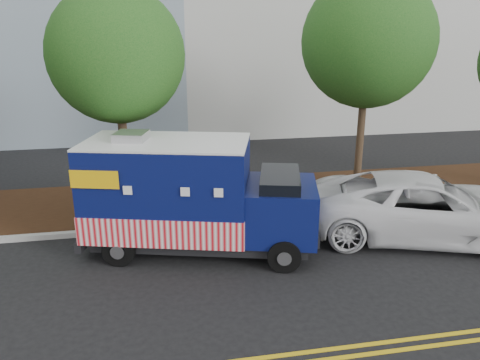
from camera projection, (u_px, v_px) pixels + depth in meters
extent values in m
plane|color=black|center=(148.00, 253.00, 12.02)|extent=(120.00, 120.00, 0.00)
cube|color=#9E9E99|center=(148.00, 229.00, 13.31)|extent=(120.00, 0.18, 0.15)
cube|color=black|center=(148.00, 203.00, 15.27)|extent=(120.00, 4.00, 0.15)
cylinder|color=#38281C|center=(125.00, 154.00, 14.01)|extent=(0.26, 0.26, 3.84)
sphere|color=#154C18|center=(117.00, 55.00, 13.12)|extent=(3.84, 3.84, 3.84)
cylinder|color=#38281C|center=(360.00, 134.00, 16.32)|extent=(0.26, 0.26, 4.01)
sphere|color=#154C18|center=(368.00, 41.00, 15.36)|extent=(4.38, 4.38, 4.38)
cube|color=black|center=(203.00, 236.00, 12.10)|extent=(5.61, 3.13, 0.27)
cube|color=#0A124C|center=(168.00, 187.00, 11.76)|extent=(4.42, 3.15, 2.28)
cube|color=red|center=(170.00, 217.00, 12.01)|extent=(4.47, 3.22, 0.71)
cube|color=white|center=(166.00, 142.00, 11.40)|extent=(4.42, 3.15, 0.06)
cube|color=#B7B7BA|center=(131.00, 136.00, 11.42)|extent=(0.93, 0.93, 0.21)
cube|color=#0A124C|center=(281.00, 210.00, 11.70)|extent=(2.18, 2.42, 1.33)
cube|color=black|center=(280.00, 185.00, 11.51)|extent=(1.40, 2.04, 0.62)
cube|color=black|center=(315.00, 227.00, 11.78)|extent=(0.57, 1.85, 0.29)
cube|color=black|center=(94.00, 231.00, 12.31)|extent=(0.72, 2.11, 0.27)
cube|color=#B7B7BA|center=(90.00, 183.00, 11.89)|extent=(0.48, 1.66, 1.81)
cube|color=#B7B7BA|center=(188.00, 172.00, 12.79)|extent=(1.66, 0.48, 1.05)
cube|color=yellow|center=(94.00, 180.00, 10.63)|extent=(1.11, 0.32, 0.43)
cube|color=yellow|center=(125.00, 154.00, 12.77)|extent=(1.11, 0.32, 0.43)
cylinder|color=black|center=(284.00, 256.00, 11.02)|extent=(0.84, 0.47, 0.80)
cylinder|color=black|center=(284.00, 223.00, 12.86)|extent=(0.84, 0.47, 0.80)
cylinder|color=black|center=(119.00, 250.00, 11.32)|extent=(0.84, 0.47, 0.80)
cylinder|color=black|center=(142.00, 219.00, 13.16)|extent=(0.84, 0.47, 0.80)
imported|color=white|center=(425.00, 207.00, 12.75)|extent=(6.82, 4.67, 1.73)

